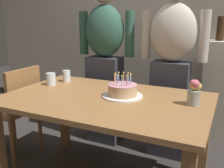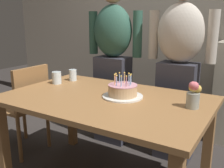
{
  "view_description": "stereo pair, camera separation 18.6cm",
  "coord_description": "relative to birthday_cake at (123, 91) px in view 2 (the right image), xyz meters",
  "views": [
    {
      "loc": [
        0.82,
        -1.6,
        1.3
      ],
      "look_at": [
        0.04,
        0.03,
        0.84
      ],
      "focal_mm": 41.07,
      "sensor_mm": 36.0,
      "label": 1
    },
    {
      "loc": [
        0.99,
        -1.51,
        1.3
      ],
      "look_at": [
        0.04,
        0.03,
        0.84
      ],
      "focal_mm": 41.07,
      "sensor_mm": 36.0,
      "label": 2
    }
  ],
  "objects": [
    {
      "name": "flower_vase",
      "position": [
        0.5,
        0.03,
        0.05
      ],
      "size": [
        0.09,
        0.09,
        0.18
      ],
      "color": "#999E93",
      "rests_on": "dining_table"
    },
    {
      "name": "dining_chair",
      "position": [
        -1.06,
        -0.01,
        -0.27
      ],
      "size": [
        0.42,
        0.42,
        0.87
      ],
      "rotation": [
        0.0,
        0.0,
        -1.57
      ],
      "color": "olive",
      "rests_on": "ground_plane"
    },
    {
      "name": "dining_table",
      "position": [
        -0.11,
        -0.07,
        -0.14
      ],
      "size": [
        1.5,
        0.96,
        0.74
      ],
      "color": "olive",
      "rests_on": "ground_plane"
    },
    {
      "name": "water_glass_far",
      "position": [
        -0.7,
        0.05,
        0.01
      ],
      "size": [
        0.08,
        0.08,
        0.11
      ],
      "primitive_type": "cylinder",
      "color": "silver",
      "rests_on": "dining_table"
    },
    {
      "name": "water_glass_near",
      "position": [
        -0.65,
        0.21,
        0.01
      ],
      "size": [
        0.07,
        0.07,
        0.1
      ],
      "primitive_type": "cylinder",
      "color": "silver",
      "rests_on": "dining_table"
    },
    {
      "name": "birthday_cake",
      "position": [
        0.0,
        0.0,
        0.0
      ],
      "size": [
        0.3,
        0.3,
        0.18
      ],
      "color": "white",
      "rests_on": "dining_table"
    },
    {
      "name": "person_woman_cardigan",
      "position": [
        0.21,
        0.65,
        0.09
      ],
      "size": [
        0.61,
        0.27,
        1.66
      ],
      "rotation": [
        0.0,
        0.0,
        3.14
      ],
      "color": "#33333D",
      "rests_on": "ground_plane"
    },
    {
      "name": "person_man_bearded",
      "position": [
        -0.48,
        0.65,
        0.09
      ],
      "size": [
        0.61,
        0.27,
        1.66
      ],
      "rotation": [
        0.0,
        0.0,
        3.14
      ],
      "color": "#33333D",
      "rests_on": "ground_plane"
    },
    {
      "name": "back_wall",
      "position": [
        -0.11,
        1.48,
        0.52
      ],
      "size": [
        5.2,
        0.1,
        2.6
      ],
      "primitive_type": "cube",
      "color": "#9E9384",
      "rests_on": "ground_plane"
    }
  ]
}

